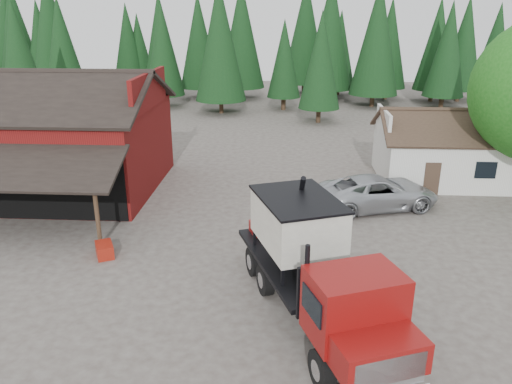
{
  "coord_description": "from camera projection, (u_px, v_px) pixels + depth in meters",
  "views": [
    {
      "loc": [
        2.89,
        -18.31,
        10.34
      ],
      "look_at": [
        1.46,
        4.95,
        1.8
      ],
      "focal_mm": 35.0,
      "sensor_mm": 36.0,
      "label": 1
    }
  ],
  "objects": [
    {
      "name": "red_barn",
      "position": [
        54.0,
        145.0,
        29.87
      ],
      "size": [
        12.8,
        13.63,
        7.18
      ],
      "color": "maroon",
      "rests_on": "ground"
    },
    {
      "name": "farmhouse",
      "position": [
        444.0,
        154.0,
        31.74
      ],
      "size": [
        8.6,
        6.42,
        4.65
      ],
      "color": "silver",
      "rests_on": "ground"
    },
    {
      "name": "conifer_backdrop",
      "position": [
        263.0,
        101.0,
        60.25
      ],
      "size": [
        76.0,
        16.0,
        16.0
      ],
      "primitive_type": null,
      "color": "black",
      "rests_on": "ground"
    },
    {
      "name": "near_pine_b",
      "position": [
        321.0,
        60.0,
        46.63
      ],
      "size": [
        3.96,
        3.96,
        10.4
      ],
      "color": "#382619",
      "rests_on": "ground"
    },
    {
      "name": "near_pine_a",
      "position": [
        19.0,
        55.0,
        46.19
      ],
      "size": [
        4.4,
        4.4,
        11.4
      ],
      "color": "#382619",
      "rests_on": "ground"
    },
    {
      "name": "silver_car",
      "position": [
        378.0,
        192.0,
        27.37
      ],
      "size": [
        7.14,
        4.71,
        1.82
      ],
      "primitive_type": "imported",
      "rotation": [
        0.0,
        0.0,
        1.85
      ],
      "color": "#B6B9BF",
      "rests_on": "ground"
    },
    {
      "name": "equip_box",
      "position": [
        105.0,
        250.0,
        22.15
      ],
      "size": [
        1.11,
        1.3,
        0.6
      ],
      "primitive_type": "cube",
      "rotation": [
        0.0,
        0.0,
        0.46
      ],
      "color": "maroon",
      "rests_on": "ground"
    },
    {
      "name": "near_pine_d",
      "position": [
        220.0,
        41.0,
        50.44
      ],
      "size": [
        5.28,
        5.28,
        13.4
      ],
      "color": "#382619",
      "rests_on": "ground"
    },
    {
      "name": "feed_truck",
      "position": [
        315.0,
        264.0,
        17.14
      ],
      "size": [
        6.03,
        10.39,
        4.55
      ],
      "rotation": [
        0.0,
        0.0,
        0.36
      ],
      "color": "black",
      "rests_on": "ground"
    },
    {
      "name": "ground",
      "position": [
        214.0,
        272.0,
        20.88
      ],
      "size": [
        120.0,
        120.0,
        0.0
      ],
      "primitive_type": "plane",
      "color": "#4C433C",
      "rests_on": "ground"
    }
  ]
}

